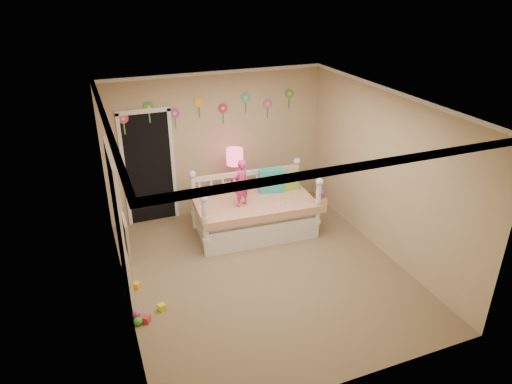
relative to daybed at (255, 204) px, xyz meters
name	(u,v)px	position (x,y,z in m)	size (l,w,h in m)	color
floor	(264,272)	(-0.29, -1.16, -0.55)	(4.00, 4.50, 0.01)	#7F684C
ceiling	(266,102)	(-0.29, -1.16, 2.05)	(4.00, 4.50, 0.01)	white
back_wall	(217,144)	(-0.29, 1.09, 0.75)	(4.00, 0.01, 2.60)	tan
left_wall	(117,220)	(-2.29, -1.16, 0.75)	(0.01, 4.50, 2.60)	tan
right_wall	(386,173)	(1.71, -1.16, 0.75)	(0.01, 4.50, 2.60)	tan
crown_molding	(266,104)	(-0.29, -1.16, 2.02)	(4.00, 4.50, 0.06)	white
daybed	(255,204)	(0.00, 0.00, 0.00)	(2.02, 1.08, 1.09)	white
pillow_turquoise	(271,181)	(0.40, 0.22, 0.28)	(0.43, 0.15, 0.43)	#23AAB0
pillow_lime	(289,181)	(0.72, 0.19, 0.23)	(0.35, 0.13, 0.33)	#8EC13B
child	(241,183)	(-0.27, -0.08, 0.46)	(0.29, 0.19, 0.81)	#F4379B
nightstand	(236,199)	(-0.09, 0.72, -0.23)	(0.38, 0.29, 0.64)	white
table_lamp	(235,161)	(-0.09, 0.72, 0.53)	(0.30, 0.30, 0.66)	#F22070
closet_doorway	(149,167)	(-1.54, 1.08, 0.49)	(0.90, 0.04, 2.07)	black
flower_decals	(211,110)	(-0.38, 1.08, 1.39)	(3.40, 0.02, 0.50)	#B2668C
mirror_closet	(120,225)	(-2.25, -0.86, 0.50)	(0.07, 1.30, 2.10)	white
wall_picture	(126,237)	(-2.26, -2.06, 1.00)	(0.05, 0.34, 0.42)	white
hanging_bag	(320,201)	(0.96, -0.52, 0.12)	(0.20, 0.16, 0.36)	beige
toy_scatter	(152,307)	(-2.03, -1.41, -0.49)	(0.80, 1.30, 0.11)	#996666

